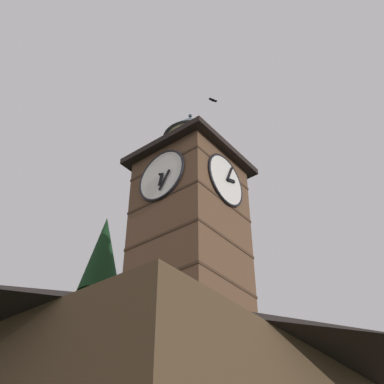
% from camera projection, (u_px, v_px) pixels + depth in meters
% --- Properties ---
extents(clock_tower, '(4.03, 4.03, 9.39)m').
position_uv_depth(clock_tower, '(190.00, 214.00, 19.25)').
color(clock_tower, brown).
rests_on(clock_tower, building_main).
extents(flying_bird_high, '(0.52, 0.33, 0.12)m').
position_uv_depth(flying_bird_high, '(213.00, 100.00, 28.71)').
color(flying_bird_high, black).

